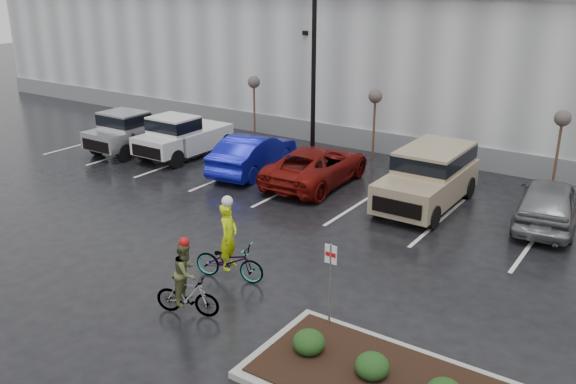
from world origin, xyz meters
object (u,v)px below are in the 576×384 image
Objects in this scene: lamppost at (314,28)px; car_blue at (253,153)px; car_grey at (549,202)px; cyclist_olive at (187,286)px; pickup_silver at (140,129)px; sapling_west at (254,86)px; pickup_white at (188,134)px; sapling_mid at (375,100)px; fire_lane_sign at (330,276)px; suv_tan at (427,179)px; car_red at (317,166)px; sapling_east at (562,123)px; cyclist_hivis at (229,254)px.

lamppost is 1.89× the size of car_blue.
car_grey is 2.30× the size of cyclist_olive.
pickup_silver is 2.55× the size of cyclist_olive.
sapling_west is 0.68× the size of car_grey.
pickup_white is 2.55× the size of cyclist_olive.
pickup_white is 15.43m from car_grey.
lamppost reaches higher than cyclist_olive.
car_grey is (8.00, -3.26, -1.93)m from sapling_mid.
car_blue is at bearing 135.26° from fire_lane_sign.
sapling_west is 11.39m from suv_tan.
sapling_mid is at bearing 0.00° from sapling_west.
suv_tan is at bearing -20.37° from sapling_west.
car_red is 1.15× the size of car_grey.
car_blue is at bearing -106.71° from lamppost.
sapling_west is 14.00m from sapling_east.
car_grey is (2.70, 9.54, -0.61)m from fire_lane_sign.
car_blue is (6.52, 0.19, -0.17)m from pickup_silver.
cyclist_hivis is at bearing -105.59° from suv_tan.
car_grey is (8.46, 0.72, 0.05)m from car_red.
sapling_east reaches higher than car_grey.
fire_lane_sign is 0.41× the size of car_red.
suv_tan is (-1.24, 8.88, -0.38)m from fire_lane_sign.
sapling_east reaches higher than pickup_white.
suv_tan reaches higher than car_grey.
sapling_mid is 5.71m from car_blue.
car_red is 10.43m from cyclist_olive.
car_blue is 2.99m from car_red.
suv_tan is 2.12× the size of cyclist_hivis.
cyclist_olive is (9.51, -10.32, -0.22)m from pickup_white.
sapling_west reaches higher than pickup_white.
car_grey is at bearing -177.74° from car_red.
sapling_west reaches higher than fire_lane_sign.
sapling_west is (-4.00, 1.00, -2.96)m from lamppost.
pickup_silver is at bearing -0.47° from car_red.
cyclist_olive is (5.53, -9.95, -0.05)m from car_blue.
sapling_east reaches higher than car_red.
cyclist_hivis is 1.18× the size of cyclist_olive.
pickup_silver is (-9.97, -4.33, -1.75)m from sapling_mid.
sapling_west reaches higher than cyclist_olive.
sapling_west is 0.65× the size of car_blue.
pickup_silver is at bearing 42.94° from cyclist_hivis.
cyclist_hivis is (2.23, -8.13, -0.01)m from car_red.
sapling_mid is 7.50m from sapling_east.
sapling_west is 0.62× the size of pickup_white.
lamppost is 14.78m from fire_lane_sign.
fire_lane_sign reaches higher than car_red.
car_blue is at bearing -159.29° from sapling_east.
cyclist_olive reaches higher than car_red.
lamppost is at bearing -114.49° from car_blue.
fire_lane_sign is 8.97m from suv_tan.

